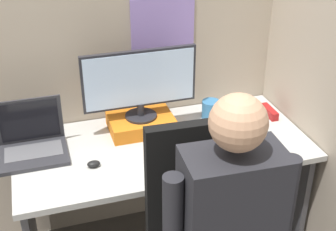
# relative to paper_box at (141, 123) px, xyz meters

# --- Properties ---
(cubicle_panel_back) EXTENTS (1.94, 0.05, 1.61)m
(cubicle_panel_back) POSITION_rel_paper_box_xyz_m (0.07, 0.20, 0.06)
(cubicle_panel_back) COLOR tan
(cubicle_panel_back) RESTS_ON ground
(cubicle_panel_right) EXTENTS (0.04, 1.31, 1.61)m
(cubicle_panel_right) POSITION_rel_paper_box_xyz_m (0.81, -0.23, 0.06)
(cubicle_panel_right) COLOR tan
(cubicle_panel_right) RESTS_ON ground
(desk) EXTENTS (1.44, 0.67, 0.71)m
(desk) POSITION_rel_paper_box_xyz_m (0.07, -0.16, -0.21)
(desk) COLOR #B7B7B2
(desk) RESTS_ON ground
(paper_box) EXTENTS (0.33, 0.24, 0.08)m
(paper_box) POSITION_rel_paper_box_xyz_m (0.00, 0.00, 0.00)
(paper_box) COLOR orange
(paper_box) RESTS_ON desk
(monitor) EXTENTS (0.57, 0.16, 0.36)m
(monitor) POSITION_rel_paper_box_xyz_m (-0.00, 0.00, 0.23)
(monitor) COLOR #232328
(monitor) RESTS_ON paper_box
(laptop) EXTENTS (0.31, 0.25, 0.26)m
(laptop) POSITION_rel_paper_box_xyz_m (-0.54, -0.06, 0.01)
(laptop) COLOR #2D2D33
(laptop) RESTS_ON desk
(mouse) EXTENTS (0.06, 0.04, 0.03)m
(mouse) POSITION_rel_paper_box_xyz_m (-0.29, -0.26, -0.02)
(mouse) COLOR black
(mouse) RESTS_ON desk
(stapler) EXTENTS (0.04, 0.14, 0.04)m
(stapler) POSITION_rel_paper_box_xyz_m (0.71, -0.06, -0.02)
(stapler) COLOR #A31919
(stapler) RESTS_ON desk
(carrot_toy) EXTENTS (0.05, 0.16, 0.05)m
(carrot_toy) POSITION_rel_paper_box_xyz_m (0.27, -0.32, -0.01)
(carrot_toy) COLOR orange
(carrot_toy) RESTS_ON desk
(coffee_mug) EXTENTS (0.10, 0.10, 0.10)m
(coffee_mug) POSITION_rel_paper_box_xyz_m (0.39, 0.01, 0.01)
(coffee_mug) COLOR teal
(coffee_mug) RESTS_ON desk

